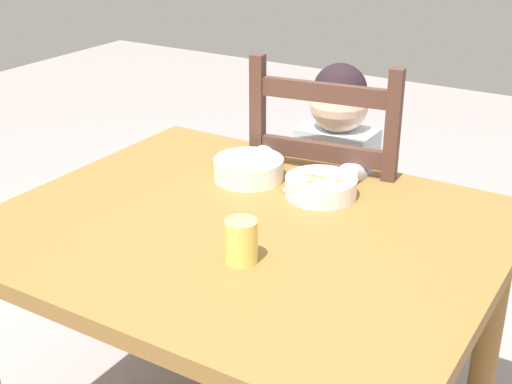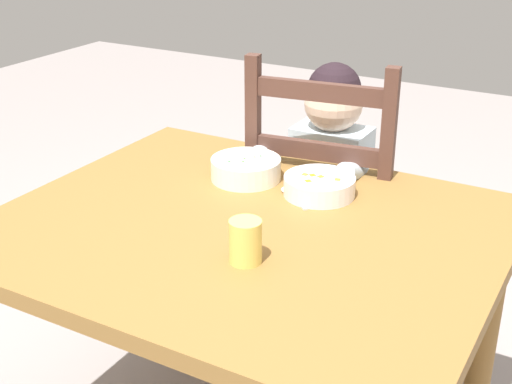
# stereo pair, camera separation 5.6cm
# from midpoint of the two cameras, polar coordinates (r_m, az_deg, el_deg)

# --- Properties ---
(dining_table) EXTENTS (1.15, 0.96, 0.72)m
(dining_table) POSITION_cam_midpoint_polar(r_m,az_deg,el_deg) (1.69, 0.15, -5.67)
(dining_table) COLOR olive
(dining_table) RESTS_ON ground
(dining_chair) EXTENTS (0.47, 0.47, 1.02)m
(dining_chair) POSITION_cam_midpoint_polar(r_m,az_deg,el_deg) (2.17, 6.91, -2.70)
(dining_chair) COLOR #4E3128
(dining_chair) RESTS_ON ground
(child_figure) EXTENTS (0.32, 0.31, 0.98)m
(child_figure) POSITION_cam_midpoint_polar(r_m,az_deg,el_deg) (2.11, 6.89, 1.31)
(child_figure) COLOR silver
(child_figure) RESTS_ON ground
(bowl_of_peas) EXTENTS (0.19, 0.19, 0.06)m
(bowl_of_peas) POSITION_cam_midpoint_polar(r_m,az_deg,el_deg) (1.87, 0.26, 1.94)
(bowl_of_peas) COLOR white
(bowl_of_peas) RESTS_ON dining_table
(bowl_of_carrots) EXTENTS (0.18, 0.18, 0.05)m
(bowl_of_carrots) POSITION_cam_midpoint_polar(r_m,az_deg,el_deg) (1.78, 6.16, 0.46)
(bowl_of_carrots) COLOR white
(bowl_of_carrots) RESTS_ON dining_table
(spoon) EXTENTS (0.12, 0.11, 0.01)m
(spoon) POSITION_cam_midpoint_polar(r_m,az_deg,el_deg) (1.78, 3.86, -0.19)
(spoon) COLOR silver
(spoon) RESTS_ON dining_table
(drinking_cup) EXTENTS (0.07, 0.07, 0.09)m
(drinking_cup) POSITION_cam_midpoint_polar(r_m,az_deg,el_deg) (1.46, -0.10, -4.00)
(drinking_cup) COLOR #F0D05F
(drinking_cup) RESTS_ON dining_table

